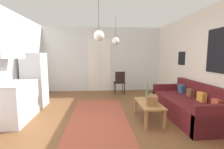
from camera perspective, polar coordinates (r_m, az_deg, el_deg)
The scene contains 13 objects.
ground_plane at distance 3.51m, azimuth -1.48°, elevation -19.65°, with size 5.51×7.71×0.10m, color brown.
wall_back at distance 6.74m, azimuth -3.40°, elevation 5.44°, with size 5.11×0.13×2.70m.
wall_right at distance 4.14m, azimuth 35.73°, elevation 3.28°, with size 0.12×7.31×2.70m.
area_rug at distance 3.98m, azimuth -4.94°, elevation -15.51°, with size 1.37×3.08×0.01m, color #9E4733.
couch at distance 4.40m, azimuth 26.22°, elevation -10.19°, with size 0.93×2.14×0.84m.
coffee_table at distance 3.82m, azimuth 13.21°, elevation -10.76°, with size 0.48×0.99×0.43m.
bamboo_vase at distance 4.10m, azimuth 12.71°, elevation -7.11°, with size 0.08×0.08×0.43m.
handbag at distance 3.63m, azimuth 14.36°, elevation -8.98°, with size 0.28×0.34×0.32m.
refrigerator at distance 5.20m, azimuth -26.29°, elevation -1.76°, with size 0.62×0.58×1.59m.
kitchen_counter at distance 4.24m, azimuth -32.01°, elevation -4.34°, with size 0.60×1.14×2.04m.
accent_chair at distance 6.14m, azimuth 2.78°, elevation -2.51°, with size 0.44×0.42×0.90m.
pendant_lamp_near at distance 3.18m, azimuth -4.77°, elevation 13.87°, with size 0.21×0.21×0.90m.
pendant_lamp_far at distance 4.98m, azimuth 1.33°, elevation 12.12°, with size 0.24×0.24×0.85m.
Camera 1 is at (-0.18, -3.13, 1.53)m, focal length 25.10 mm.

